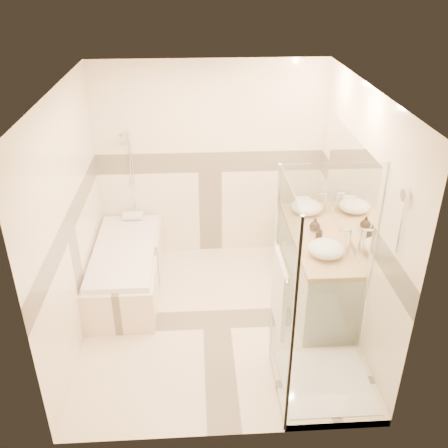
{
  "coord_description": "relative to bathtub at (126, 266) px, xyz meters",
  "views": [
    {
      "loc": [
        -0.18,
        -4.31,
        3.51
      ],
      "look_at": [
        0.1,
        0.25,
        1.05
      ],
      "focal_mm": 40.0,
      "sensor_mm": 36.0,
      "label": 1
    }
  ],
  "objects": [
    {
      "name": "folded_towels",
      "position": [
        2.13,
        0.31,
        0.59
      ],
      "size": [
        0.17,
        0.28,
        0.09
      ],
      "primitive_type": "cube",
      "rotation": [
        0.0,
        0.0,
        -0.01
      ],
      "color": "white",
      "rests_on": "vanity"
    },
    {
      "name": "bathtub",
      "position": [
        0.0,
        0.0,
        0.0
      ],
      "size": [
        0.75,
        1.7,
        0.56
      ],
      "color": "beige",
      "rests_on": "ground"
    },
    {
      "name": "shower_enclosure",
      "position": [
        1.86,
        -1.62,
        0.2
      ],
      "size": [
        0.96,
        0.93,
        2.04
      ],
      "color": "beige",
      "rests_on": "ground"
    },
    {
      "name": "vanity",
      "position": [
        2.15,
        -0.35,
        0.12
      ],
      "size": [
        0.58,
        1.62,
        0.85
      ],
      "color": "white",
      "rests_on": "ground"
    },
    {
      "name": "amenity_bottle_b",
      "position": [
        2.13,
        -0.24,
        0.62
      ],
      "size": [
        0.15,
        0.15,
        0.15
      ],
      "primitive_type": "imported",
      "rotation": [
        0.0,
        0.0,
        0.39
      ],
      "color": "black",
      "rests_on": "vanity"
    },
    {
      "name": "vessel_sink_far",
      "position": [
        2.13,
        -0.75,
        0.62
      ],
      "size": [
        0.37,
        0.37,
        0.15
      ],
      "primitive_type": "ellipsoid",
      "color": "white",
      "rests_on": "vanity"
    },
    {
      "name": "rolled_towel",
      "position": [
        0.04,
        0.69,
        0.31
      ],
      "size": [
        0.25,
        0.11,
        0.11
      ],
      "primitive_type": "cylinder",
      "rotation": [
        0.0,
        1.57,
        0.0
      ],
      "color": "white",
      "rests_on": "bathtub"
    },
    {
      "name": "faucet_far",
      "position": [
        2.35,
        -0.75,
        0.71
      ],
      "size": [
        0.12,
        0.03,
        0.29
      ],
      "color": "silver",
      "rests_on": "vanity"
    },
    {
      "name": "room",
      "position": [
        1.08,
        -0.64,
        0.95
      ],
      "size": [
        2.82,
        3.02,
        2.52
      ],
      "color": "beige",
      "rests_on": "ground"
    },
    {
      "name": "amenity_bottle_a",
      "position": [
        2.13,
        -0.44,
        0.62
      ],
      "size": [
        0.09,
        0.09,
        0.16
      ],
      "primitive_type": "imported",
      "rotation": [
        0.0,
        0.0,
        -0.23
      ],
      "color": "black",
      "rests_on": "vanity"
    },
    {
      "name": "vessel_sink_near",
      "position": [
        2.13,
        0.19,
        0.62
      ],
      "size": [
        0.37,
        0.37,
        0.15
      ],
      "primitive_type": "ellipsoid",
      "color": "white",
      "rests_on": "vanity"
    },
    {
      "name": "faucet_near",
      "position": [
        2.35,
        0.19,
        0.69
      ],
      "size": [
        0.1,
        0.03,
        0.25
      ],
      "color": "silver",
      "rests_on": "vanity"
    }
  ]
}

